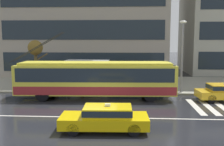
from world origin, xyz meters
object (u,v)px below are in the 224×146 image
Objects in this scene: trolleybus at (96,78)px; street_lamp at (182,50)px; pedestrian_approaching_curb at (83,71)px; taxi_oncoming_near at (106,117)px; pedestrian_at_shelter at (57,79)px; bus_shelter at (88,67)px; street_tree_bare at (35,50)px.

street_lamp is at bearing 16.31° from trolleybus.
taxi_oncoming_near is at bearing -74.47° from pedestrian_approaching_curb.
pedestrian_at_shelter is at bearing -155.25° from pedestrian_approaching_curb.
street_lamp is (8.22, -1.74, 1.63)m from bus_shelter.
bus_shelter is at bearing 168.02° from street_lamp.
trolleybus is at bearing -34.84° from street_tree_bare.
trolleybus is 4.02m from bus_shelter.
street_tree_bare reaches higher than bus_shelter.
pedestrian_at_shelter is (-5.21, 9.86, 0.43)m from taxi_oncoming_near.
street_tree_bare is at bearing 169.96° from street_lamp.
street_tree_bare reaches higher than pedestrian_at_shelter.
street_tree_bare is (-6.34, 4.41, 2.04)m from trolleybus.
taxi_oncoming_near is 14.30m from street_tree_bare.
street_tree_bare is (-7.71, 11.69, 2.92)m from taxi_oncoming_near.
street_lamp is 1.37× the size of street_tree_bare.
pedestrian_approaching_curb is (-3.02, 10.87, 1.00)m from taxi_oncoming_near.
pedestrian_approaching_curb is (-0.45, -0.19, -0.41)m from bus_shelter.
pedestrian_approaching_curb is at bearing 114.68° from trolleybus.
bus_shelter is at bearing 23.57° from pedestrian_approaching_curb.
street_tree_bare is at bearing 170.14° from pedestrian_approaching_curb.
pedestrian_approaching_curb is (-1.65, 3.60, 0.12)m from trolleybus.
bus_shelter is at bearing -6.88° from street_tree_bare.
trolleybus is 3.25× the size of bus_shelter.
street_tree_bare is at bearing 145.16° from trolleybus.
trolleybus reaches higher than bus_shelter.
bus_shelter is 8.56m from street_lamp.
taxi_oncoming_near is 2.31× the size of pedestrian_approaching_curb.
bus_shelter is (-1.21, 3.79, 0.53)m from trolleybus.
taxi_oncoming_near is (1.37, -7.27, -0.88)m from trolleybus.
pedestrian_at_shelter is at bearing -155.45° from bus_shelter.
trolleybus is 7.45m from taxi_oncoming_near.
taxi_oncoming_near is at bearing -56.59° from street_tree_bare.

